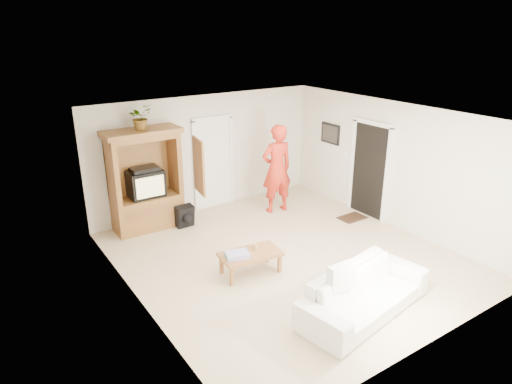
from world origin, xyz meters
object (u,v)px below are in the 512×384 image
at_px(man, 277,169).
at_px(coffee_table, 250,255).
at_px(sofa, 364,293).
at_px(armoire, 147,186).

relative_size(man, coffee_table, 1.84).
bearing_deg(man, sofa, 78.79).
distance_m(man, coffee_table, 2.92).
distance_m(armoire, man, 2.84).
relative_size(armoire, sofa, 0.94).
relative_size(armoire, coffee_table, 1.93).
height_order(armoire, coffee_table, armoire).
bearing_deg(armoire, sofa, -72.20).
distance_m(armoire, sofa, 4.92).
height_order(man, sofa, man).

